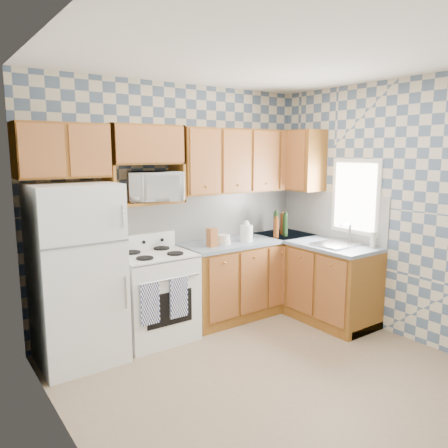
{
  "coord_description": "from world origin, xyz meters",
  "views": [
    {
      "loc": [
        -2.43,
        -2.73,
        1.97
      ],
      "look_at": [
        0.05,
        0.75,
        1.25
      ],
      "focal_mm": 35.0,
      "sensor_mm": 36.0,
      "label": 1
    }
  ],
  "objects_px": {
    "refrigerator": "(76,274)",
    "electric_kettle": "(246,233)",
    "stove_body": "(155,297)",
    "microwave": "(155,186)"
  },
  "relations": [
    {
      "from": "refrigerator",
      "to": "electric_kettle",
      "type": "relative_size",
      "value": 8.79
    },
    {
      "from": "refrigerator",
      "to": "electric_kettle",
      "type": "bearing_deg",
      "value": -1.35
    },
    {
      "from": "stove_body",
      "to": "electric_kettle",
      "type": "xyz_separation_m",
      "value": [
        1.16,
        -0.07,
        0.57
      ]
    },
    {
      "from": "microwave",
      "to": "electric_kettle",
      "type": "relative_size",
      "value": 2.89
    },
    {
      "from": "stove_body",
      "to": "refrigerator",
      "type": "bearing_deg",
      "value": -178.22
    },
    {
      "from": "stove_body",
      "to": "microwave",
      "type": "height_order",
      "value": "microwave"
    },
    {
      "from": "refrigerator",
      "to": "microwave",
      "type": "bearing_deg",
      "value": 8.76
    },
    {
      "from": "microwave",
      "to": "electric_kettle",
      "type": "distance_m",
      "value": 1.24
    },
    {
      "from": "stove_body",
      "to": "microwave",
      "type": "distance_m",
      "value": 1.16
    },
    {
      "from": "stove_body",
      "to": "electric_kettle",
      "type": "relative_size",
      "value": 4.71
    }
  ]
}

